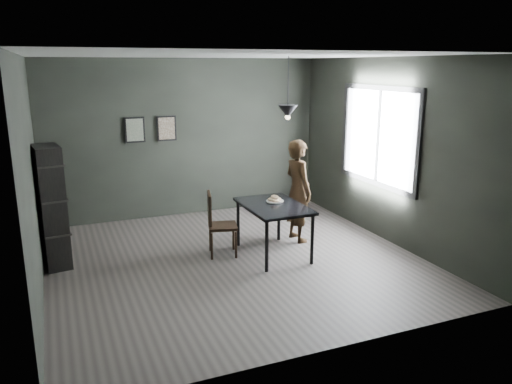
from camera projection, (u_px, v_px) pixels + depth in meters
name	position (u px, v px, depth m)	size (l,w,h in m)	color
ground	(235.00, 260.00, 7.06)	(5.00, 5.00, 0.00)	#393431
back_wall	(186.00, 138.00, 8.95)	(5.00, 0.10, 2.80)	black
ceiling	(232.00, 55.00, 6.36)	(5.00, 5.00, 0.02)	silver
window_assembly	(378.00, 136.00, 7.75)	(0.04, 1.96, 1.56)	white
cafe_table	(274.00, 210.00, 7.11)	(0.80, 1.20, 0.75)	black
white_plate	(275.00, 202.00, 7.23)	(0.23, 0.23, 0.01)	white
donut_pile	(275.00, 199.00, 7.22)	(0.20, 0.20, 0.09)	beige
woman	(298.00, 191.00, 7.69)	(0.58, 0.38, 1.59)	black
wood_chair	(217.00, 220.00, 7.13)	(0.49, 0.49, 0.93)	black
shelf_unit	(52.00, 207.00, 6.68)	(0.31, 0.55, 1.66)	black
pendant_lamp	(288.00, 111.00, 6.95)	(0.28, 0.28, 0.86)	black
framed_print_left	(135.00, 130.00, 8.54)	(0.34, 0.04, 0.44)	black
framed_print_right	(167.00, 128.00, 8.74)	(0.34, 0.04, 0.44)	black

